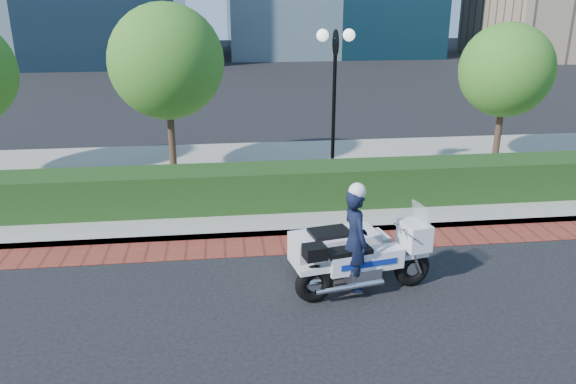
{
  "coord_description": "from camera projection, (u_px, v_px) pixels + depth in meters",
  "views": [
    {
      "loc": [
        -2.06,
        -9.66,
        5.21
      ],
      "look_at": [
        -0.62,
        2.16,
        1.0
      ],
      "focal_mm": 35.0,
      "sensor_mm": 36.0,
      "label": 1
    }
  ],
  "objects": [
    {
      "name": "lamppost",
      "position": [
        334.0,
        83.0,
        15.0
      ],
      "size": [
        1.02,
        0.7,
        4.21
      ],
      "color": "black",
      "rests_on": "sidewalk"
    },
    {
      "name": "sidewalk",
      "position": [
        293.0,
        178.0,
        16.6
      ],
      "size": [
        60.0,
        8.0,
        0.15
      ],
      "primitive_type": "cube",
      "color": "gray",
      "rests_on": "ground"
    },
    {
      "name": "ground",
      "position": [
        333.0,
        275.0,
        11.01
      ],
      "size": [
        120.0,
        120.0,
        0.0
      ],
      "primitive_type": "plane",
      "color": "black",
      "rests_on": "ground"
    },
    {
      "name": "tree_c",
      "position": [
        506.0,
        70.0,
        16.82
      ],
      "size": [
        2.8,
        2.8,
        4.3
      ],
      "color": "#332319",
      "rests_on": "sidewalk"
    },
    {
      "name": "hedge_main",
      "position": [
        306.0,
        185.0,
        14.16
      ],
      "size": [
        18.0,
        1.2,
        1.0
      ],
      "primitive_type": "cube",
      "color": "black",
      "rests_on": "sidewalk"
    },
    {
      "name": "brick_strip",
      "position": [
        320.0,
        243.0,
        12.41
      ],
      "size": [
        60.0,
        1.0,
        0.01
      ],
      "primitive_type": "cube",
      "color": "maroon",
      "rests_on": "ground"
    },
    {
      "name": "tree_b",
      "position": [
        166.0,
        62.0,
        15.55
      ],
      "size": [
        3.2,
        3.2,
        4.89
      ],
      "color": "#332319",
      "rests_on": "sidewalk"
    },
    {
      "name": "police_motorcycle",
      "position": [
        351.0,
        249.0,
        10.42
      ],
      "size": [
        2.66,
        1.91,
        2.17
      ],
      "rotation": [
        0.0,
        0.0,
        0.19
      ],
      "color": "black",
      "rests_on": "ground"
    }
  ]
}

